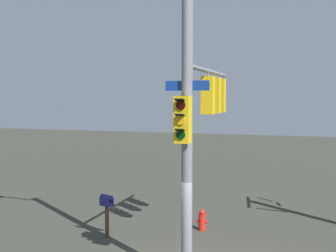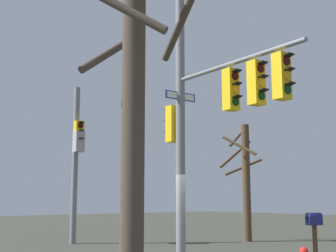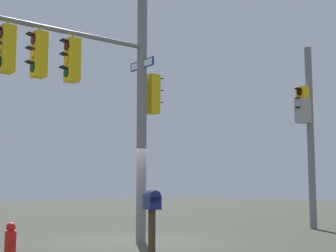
# 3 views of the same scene
# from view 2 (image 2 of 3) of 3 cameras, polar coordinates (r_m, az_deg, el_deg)

# --- Properties ---
(main_signal_pole_assembly) EXTENTS (3.10, 5.20, 9.78)m
(main_signal_pole_assembly) POSITION_cam_2_polar(r_m,az_deg,el_deg) (13.21, 4.25, 4.90)
(main_signal_pole_assembly) COLOR slate
(main_signal_pole_assembly) RESTS_ON ground
(secondary_pole_assembly) EXTENTS (0.43, 0.80, 6.54)m
(secondary_pole_assembly) POSITION_cam_2_polar(r_m,az_deg,el_deg) (19.74, -11.22, -3.35)
(secondary_pole_assembly) COLOR slate
(secondary_pole_assembly) RESTS_ON ground
(mailbox) EXTENTS (0.50, 0.38, 1.41)m
(mailbox) POSITION_cam_2_polar(r_m,az_deg,el_deg) (14.43, 17.58, -11.34)
(mailbox) COLOR #4C3823
(mailbox) RESTS_ON ground
(bare_tree_behind_pole) EXTENTS (2.27, 2.25, 5.09)m
(bare_tree_behind_pole) POSITION_cam_2_polar(r_m,az_deg,el_deg) (20.75, 9.50, -6.31)
(bare_tree_behind_pole) COLOR #4C3826
(bare_tree_behind_pole) RESTS_ON ground
(bare_tree_across_street) EXTENTS (2.04, 1.72, 5.24)m
(bare_tree_across_street) POSITION_cam_2_polar(r_m,az_deg,el_deg) (6.17, -4.25, -0.27)
(bare_tree_across_street) COLOR #493D32
(bare_tree_across_street) RESTS_ON ground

